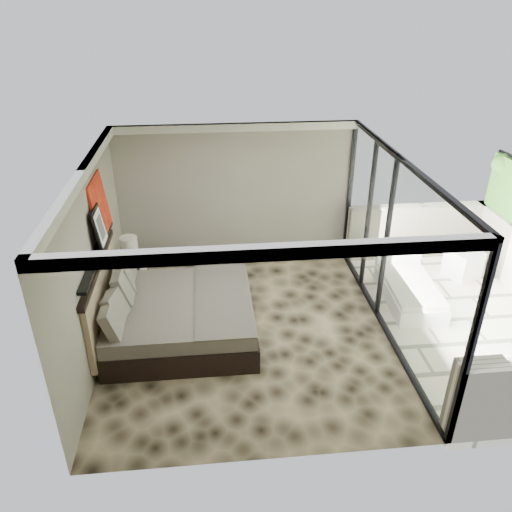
{
  "coord_description": "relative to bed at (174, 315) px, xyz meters",
  "views": [
    {
      "loc": [
        -0.52,
        -6.54,
        4.89
      ],
      "look_at": [
        0.18,
        0.4,
        1.18
      ],
      "focal_mm": 35.0,
      "sensor_mm": 36.0,
      "label": 1
    }
  ],
  "objects": [
    {
      "name": "lounger",
      "position": [
        4.1,
        0.64,
        -0.17
      ],
      "size": [
        0.93,
        1.73,
        0.66
      ],
      "rotation": [
        0.0,
        0.0,
        -0.06
      ],
      "color": "white",
      "rests_on": "terrace_slab"
    },
    {
      "name": "left_wall",
      "position": [
        -1.09,
        -0.07,
        1.02
      ],
      "size": [
        0.02,
        5.0,
        2.8
      ],
      "primitive_type": "cube",
      "color": "gray",
      "rests_on": "floor"
    },
    {
      "name": "abstract_canvas",
      "position": [
        -1.04,
        0.71,
        1.6
      ],
      "size": [
        0.13,
        0.9,
        0.9
      ],
      "primitive_type": "cube",
      "rotation": [
        0.0,
        -0.1,
        0.0
      ],
      "color": "#A61F0E",
      "rests_on": "picture_ledge"
    },
    {
      "name": "framed_print",
      "position": [
        -0.99,
        0.25,
        1.45
      ],
      "size": [
        0.11,
        0.5,
        0.6
      ],
      "primitive_type": "cube",
      "rotation": [
        0.0,
        -0.14,
        0.0
      ],
      "color": "black",
      "rests_on": "picture_ledge"
    },
    {
      "name": "table_lamp",
      "position": [
        -0.81,
        1.42,
        0.5
      ],
      "size": [
        0.31,
        0.31,
        0.56
      ],
      "color": "black",
      "rests_on": "nightstand"
    },
    {
      "name": "bed",
      "position": [
        0.0,
        0.0,
        0.0
      ],
      "size": [
        2.34,
        2.26,
        1.3
      ],
      "color": "black",
      "rests_on": "floor"
    },
    {
      "name": "terrace_slab",
      "position": [
        4.9,
        -0.07,
        -0.44
      ],
      "size": [
        3.0,
        5.0,
        0.12
      ],
      "primitive_type": "cube",
      "color": "silver",
      "rests_on": "ground"
    },
    {
      "name": "nightstand",
      "position": [
        -0.8,
        1.38,
        -0.11
      ],
      "size": [
        0.55,
        0.55,
        0.54
      ],
      "primitive_type": "cube",
      "rotation": [
        0.0,
        0.0,
        0.02
      ],
      "color": "black",
      "rests_on": "floor"
    },
    {
      "name": "back_wall",
      "position": [
        1.15,
        2.42,
        1.02
      ],
      "size": [
        4.5,
        0.02,
        2.8
      ],
      "primitive_type": "cube",
      "color": "gray",
      "rests_on": "floor"
    },
    {
      "name": "ceiling",
      "position": [
        1.15,
        -0.07,
        2.41
      ],
      "size": [
        4.5,
        5.0,
        0.02
      ],
      "primitive_type": "cube",
      "color": "silver",
      "rests_on": "back_wall"
    },
    {
      "name": "ottoman",
      "position": [
        5.43,
        1.33,
        -0.11
      ],
      "size": [
        0.7,
        0.7,
        0.54
      ],
      "primitive_type": "cube",
      "rotation": [
        0.0,
        0.0,
        0.38
      ],
      "color": "white",
      "rests_on": "terrace_slab"
    },
    {
      "name": "picture_ledge",
      "position": [
        -1.03,
        0.03,
        1.12
      ],
      "size": [
        0.12,
        2.2,
        0.05
      ],
      "primitive_type": "cube",
      "color": "black",
      "rests_on": "left_wall"
    },
    {
      "name": "glass_wall",
      "position": [
        3.4,
        -0.07,
        1.02
      ],
      "size": [
        0.08,
        5.0,
        2.8
      ],
      "primitive_type": "cube",
      "color": "white",
      "rests_on": "floor"
    },
    {
      "name": "floor",
      "position": [
        1.15,
        -0.07,
        -0.38
      ],
      "size": [
        5.0,
        5.0,
        0.0
      ],
      "primitive_type": "plane",
      "color": "black",
      "rests_on": "ground"
    }
  ]
}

